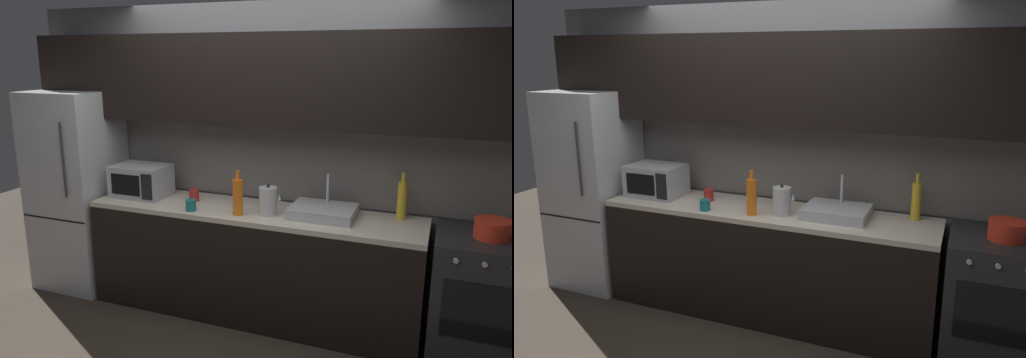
# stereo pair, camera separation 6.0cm
# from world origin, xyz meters

# --- Properties ---
(back_wall) EXTENTS (4.41, 0.44, 2.50)m
(back_wall) POSITION_xyz_m (0.00, 1.20, 1.55)
(back_wall) COLOR slate
(back_wall) RESTS_ON ground
(counter_run) EXTENTS (2.67, 0.60, 0.90)m
(counter_run) POSITION_xyz_m (0.00, 0.90, 0.45)
(counter_run) COLOR black
(counter_run) RESTS_ON ground
(refrigerator) EXTENTS (0.68, 0.69, 1.78)m
(refrigerator) POSITION_xyz_m (-1.71, 0.90, 0.89)
(refrigerator) COLOR #B7BABF
(refrigerator) RESTS_ON ground
(oven_range) EXTENTS (0.60, 0.62, 0.90)m
(oven_range) POSITION_xyz_m (1.67, 0.90, 0.45)
(oven_range) COLOR #232326
(oven_range) RESTS_ON ground
(microwave) EXTENTS (0.46, 0.35, 0.27)m
(microwave) POSITION_xyz_m (-1.03, 0.92, 1.04)
(microwave) COLOR #A8AAAF
(microwave) RESTS_ON counter_run
(sink_basin) EXTENTS (0.48, 0.38, 0.30)m
(sink_basin) POSITION_xyz_m (0.57, 0.93, 0.94)
(sink_basin) COLOR #ADAFB5
(sink_basin) RESTS_ON counter_run
(kettle) EXTENTS (0.17, 0.14, 0.24)m
(kettle) POSITION_xyz_m (0.16, 0.83, 1.01)
(kettle) COLOR #B7BABF
(kettle) RESTS_ON counter_run
(wine_bottle_yellow) EXTENTS (0.07, 0.07, 0.35)m
(wine_bottle_yellow) POSITION_xyz_m (1.12, 1.09, 1.05)
(wine_bottle_yellow) COLOR gold
(wine_bottle_yellow) RESTS_ON counter_run
(wine_bottle_orange) EXTENTS (0.08, 0.08, 0.35)m
(wine_bottle_orange) POSITION_xyz_m (-0.05, 0.74, 1.04)
(wine_bottle_orange) COLOR orange
(wine_bottle_orange) RESTS_ON counter_run
(mug_teal) EXTENTS (0.08, 0.08, 0.09)m
(mug_teal) POSITION_xyz_m (-0.43, 0.70, 0.94)
(mug_teal) COLOR #19666B
(mug_teal) RESTS_ON counter_run
(mug_red) EXTENTS (0.08, 0.08, 0.10)m
(mug_red) POSITION_xyz_m (-0.54, 0.94, 0.95)
(mug_red) COLOR #A82323
(mug_red) RESTS_ON counter_run
(cooking_pot) EXTENTS (0.24, 0.24, 0.13)m
(cooking_pot) POSITION_xyz_m (1.72, 0.90, 0.97)
(cooking_pot) COLOR red
(cooking_pot) RESTS_ON oven_range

